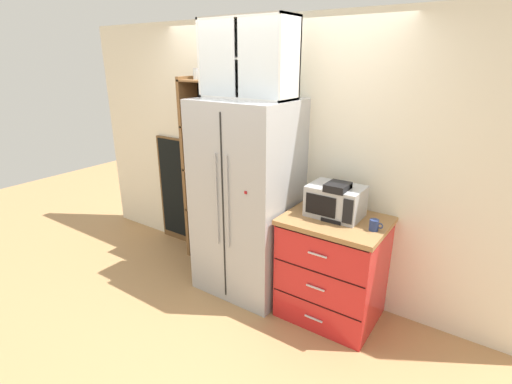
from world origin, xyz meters
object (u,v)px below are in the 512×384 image
object	(u,v)px
coffee_maker	(338,201)
bottle_green	(338,204)
mug_navy	(374,225)
chalkboard_menu	(178,191)
refrigerator	(247,199)
microwave	(335,201)

from	to	relation	value
coffee_maker	bottle_green	distance (m)	0.03
mug_navy	bottle_green	distance (m)	0.35
bottle_green	chalkboard_menu	world-z (taller)	chalkboard_menu
mug_navy	refrigerator	bearing A→B (deg)	179.28
refrigerator	mug_navy	bearing A→B (deg)	-0.72
bottle_green	chalkboard_menu	size ratio (longest dim) A/B	0.22
coffee_maker	mug_navy	world-z (taller)	coffee_maker
microwave	chalkboard_menu	distance (m)	2.18
chalkboard_menu	bottle_green	bearing A→B (deg)	-7.50
microwave	bottle_green	xyz separation A→B (m)	(0.04, -0.04, -0.00)
mug_navy	chalkboard_menu	xyz separation A→B (m)	(-2.49, 0.35, -0.32)
chalkboard_menu	coffee_maker	bearing A→B (deg)	-7.64
coffee_maker	chalkboard_menu	world-z (taller)	chalkboard_menu
coffee_maker	mug_navy	xyz separation A→B (m)	(0.33, -0.06, -0.11)
bottle_green	mug_navy	bearing A→B (deg)	-11.04
microwave	chalkboard_menu	bearing A→B (deg)	173.34
coffee_maker	microwave	bearing A→B (deg)	131.41
mug_navy	chalkboard_menu	distance (m)	2.53
coffee_maker	chalkboard_menu	xyz separation A→B (m)	(-2.16, 0.29, -0.43)
microwave	coffee_maker	bearing A→B (deg)	-48.59
refrigerator	coffee_maker	bearing A→B (deg)	2.84
chalkboard_menu	refrigerator	bearing A→B (deg)	-14.61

